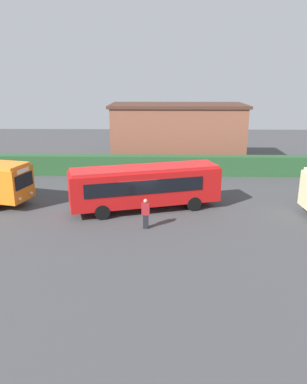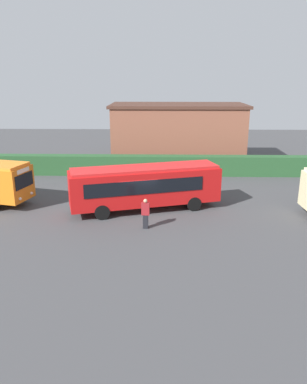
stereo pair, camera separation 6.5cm
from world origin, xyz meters
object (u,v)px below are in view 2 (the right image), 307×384
at_px(bus_red, 145,185).
at_px(person_right, 145,213).
at_px(person_center, 144,187).
at_px(person_left, 6,176).

height_order(bus_red, person_right, bus_red).
relative_size(bus_red, person_center, 6.40).
bearing_deg(person_left, bus_red, -120.52).
bearing_deg(person_right, person_center, -172.74).
bearing_deg(person_left, person_right, -132.13).
xyz_separation_m(person_left, person_center, (11.78, -2.72, -0.12)).
bearing_deg(bus_red, person_right, -104.24).
height_order(bus_red, person_left, bus_red).
distance_m(person_left, person_center, 12.10).
xyz_separation_m(person_left, person_right, (12.17, -8.85, 0.02)).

